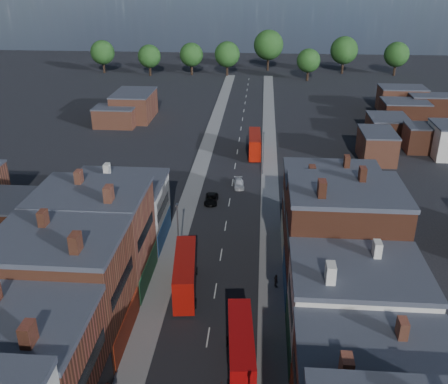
% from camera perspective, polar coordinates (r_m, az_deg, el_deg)
% --- Properties ---
extents(pavement_west, '(3.00, 200.00, 0.12)m').
position_cam_1_polar(pavement_west, '(82.20, -3.81, -0.39)').
color(pavement_west, gray).
rests_on(pavement_west, ground).
extents(pavement_east, '(3.00, 200.00, 0.12)m').
position_cam_1_polar(pavement_east, '(81.45, 5.28, -0.69)').
color(pavement_east, gray).
rests_on(pavement_east, ground).
extents(lamp_post_2, '(0.25, 0.70, 8.12)m').
position_cam_1_polar(lamp_post_2, '(62.28, -5.29, -4.23)').
color(lamp_post_2, slate).
rests_on(lamp_post_2, ground).
extents(lamp_post_3, '(0.25, 0.70, 8.12)m').
position_cam_1_polar(lamp_post_3, '(88.94, 4.52, 4.77)').
color(lamp_post_3, slate).
rests_on(lamp_post_3, ground).
extents(bus_0, '(3.42, 10.40, 4.41)m').
position_cam_1_polar(bus_0, '(57.97, -4.47, -9.24)').
color(bus_0, '#AE1109').
rests_on(bus_0, ground).
extents(bus_1, '(3.12, 9.99, 4.24)m').
position_cam_1_polar(bus_1, '(48.18, 1.94, -17.43)').
color(bus_1, red).
rests_on(bus_1, ground).
extents(bus_2, '(2.78, 10.10, 4.33)m').
position_cam_1_polar(bus_2, '(99.55, 3.53, 5.52)').
color(bus_2, '#991306').
rests_on(bus_2, ground).
extents(car_2, '(2.08, 4.43, 1.23)m').
position_cam_1_polar(car_2, '(79.47, -1.47, -0.81)').
color(car_2, black).
rests_on(car_2, ground).
extents(car_3, '(2.10, 4.23, 1.18)m').
position_cam_1_polar(car_3, '(85.12, 1.71, 0.94)').
color(car_3, silver).
rests_on(car_3, ground).
extents(ped_3, '(0.79, 1.08, 1.67)m').
position_cam_1_polar(ped_3, '(59.38, 5.96, -10.06)').
color(ped_3, '#4E4843').
rests_on(ped_3, pavement_east).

